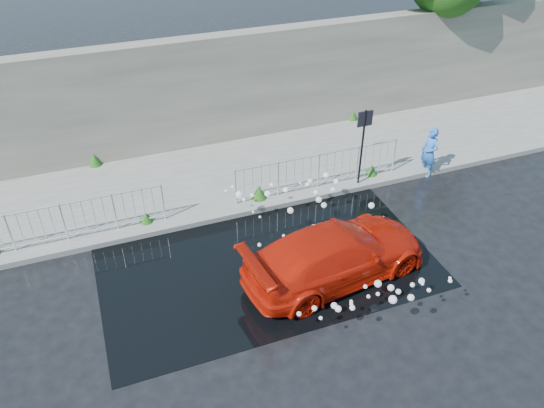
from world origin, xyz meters
The scene contains 12 objects.
ground centered at (0.00, 0.00, 0.00)m, with size 90.00×90.00×0.00m, color black.
pavement centered at (0.00, 5.00, 0.07)m, with size 30.00×4.00×0.15m, color slate.
curb centered at (0.00, 3.00, 0.08)m, with size 30.00×0.25×0.16m, color slate.
retaining_wall centered at (0.00, 7.20, 1.90)m, with size 30.00×0.60×3.50m, color #5C574D.
puddle centered at (0.50, 1.00, 0.01)m, with size 8.00×5.00×0.01m, color black.
sign_post centered at (4.20, 3.10, 1.72)m, with size 0.45×0.06×2.50m.
railing_left centered at (-4.00, 3.35, 0.74)m, with size 5.05×0.05×1.10m.
railing_right centered at (3.00, 3.35, 0.74)m, with size 5.05×0.05×1.10m.
weeds centered at (-0.13, 4.55, 0.33)m, with size 12.17×3.93×0.40m.
water_spray centered at (2.02, 0.70, 0.70)m, with size 3.65×5.37×0.99m.
red_car centered at (1.88, -0.09, 0.66)m, with size 1.84×4.52×1.31m, color red.
person centered at (6.50, 3.00, 0.78)m, with size 0.57×0.38×1.57m, color blue.
Camera 1 is at (-2.79, -8.34, 8.75)m, focal length 35.00 mm.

